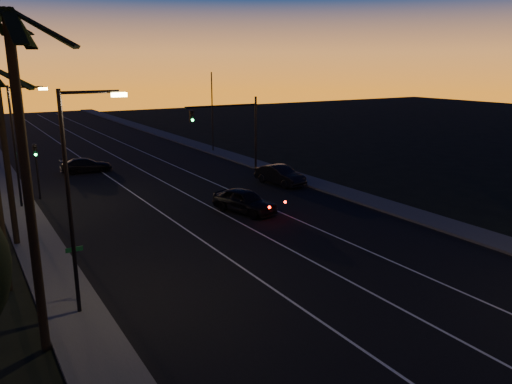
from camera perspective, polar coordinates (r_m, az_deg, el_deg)
road at (r=34.20m, az=-4.95°, el=-2.39°), size 20.00×170.00×0.01m
sidewalk_left at (r=31.15m, az=-23.80°, el=-5.16°), size 2.40×170.00×0.16m
sidewalk_right at (r=40.21m, az=9.48°, el=0.13°), size 2.40×170.00×0.16m
lane_stripe_left at (r=33.04m, az=-9.62°, el=-3.13°), size 0.12×160.00×0.01m
lane_stripe_mid at (r=34.41m, az=-4.21°, el=-2.25°), size 0.12×160.00×0.01m
lane_stripe_right at (r=36.07m, az=0.74°, el=-1.42°), size 0.12×160.00×0.01m
palm_near at (r=17.72m, az=-25.05°, el=4.00°), size 4.25×4.16×11.53m
palm_far at (r=29.57m, az=-27.21°, el=8.48°), size 4.25×4.16×12.53m
streetlight_left_near at (r=20.27m, az=-19.90°, el=0.60°), size 2.55×0.26×9.00m
streetlight_left_far at (r=37.89m, az=-25.51°, el=5.74°), size 2.55×0.26×8.50m
street_sign at (r=22.29m, az=-19.88°, el=-8.10°), size 0.70×0.06×2.60m
signal_mast at (r=45.19m, az=-2.62°, el=7.95°), size 7.10×0.41×7.00m
signal_post at (r=40.30m, az=-23.83°, el=3.22°), size 0.28×0.37×4.20m
far_pole_right at (r=57.60m, az=-5.02°, el=9.02°), size 0.14×0.14×9.00m
lead_car at (r=33.97m, az=-1.32°, el=-1.01°), size 3.41×5.64×1.63m
right_car at (r=41.99m, az=2.77°, el=1.95°), size 2.38×5.04×1.59m
cross_car at (r=49.35m, az=-18.84°, el=2.92°), size 4.80×2.32×1.35m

